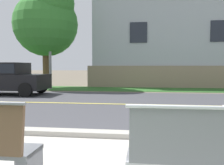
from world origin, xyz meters
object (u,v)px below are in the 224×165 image
at_px(bench_right, 218,160).
at_px(shade_tree_far_left, 47,19).
at_px(car_black_near, 2,77).
at_px(streetlamp, 51,24).

distance_m(bench_right, shade_tree_far_left, 14.70).
bearing_deg(car_black_near, shade_tree_far_left, 77.75).
bearing_deg(streetlamp, car_black_near, -110.14).
bearing_deg(shade_tree_far_left, streetlamp, -46.86).
distance_m(bench_right, streetlamp, 14.05).
height_order(car_black_near, streetlamp, streetlamp).
xyz_separation_m(car_black_near, streetlamp, (1.22, 3.32, 3.05)).
bearing_deg(bench_right, shade_tree_far_left, 118.37).
distance_m(streetlamp, shade_tree_far_left, 0.70).
relative_size(bench_right, streetlamp, 0.26).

